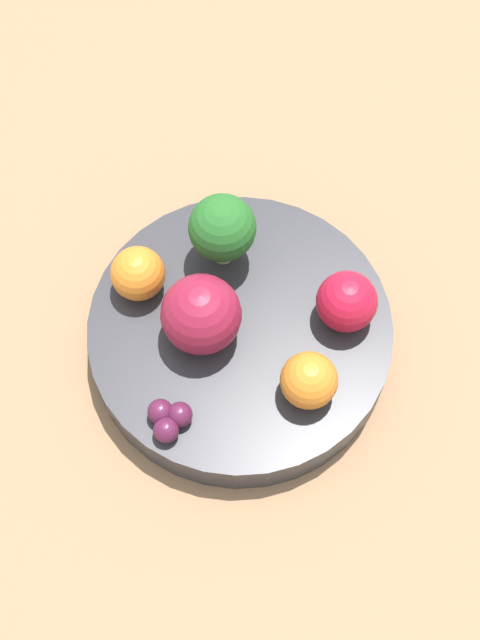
{
  "coord_description": "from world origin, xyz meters",
  "views": [
    {
      "loc": [
        -0.1,
        -0.26,
        0.65
      ],
      "look_at": [
        0.0,
        0.0,
        0.06
      ],
      "focal_mm": 50.0,
      "sensor_mm": 36.0,
      "label": 1
    }
  ],
  "objects_px": {
    "bowl": "(240,336)",
    "broccoli": "(222,229)",
    "orange_front": "(138,274)",
    "orange_back": "(309,380)",
    "apple_green": "(347,302)",
    "grape_cluster": "(169,419)",
    "apple_red": "(201,315)"
  },
  "relations": [
    {
      "from": "orange_back",
      "to": "bowl",
      "type": "bearing_deg",
      "value": 112.0
    },
    {
      "from": "bowl",
      "to": "broccoli",
      "type": "distance_m",
      "value": 0.08
    },
    {
      "from": "bowl",
      "to": "grape_cluster",
      "type": "xyz_separation_m",
      "value": [
        -0.07,
        -0.05,
        0.03
      ]
    },
    {
      "from": "apple_red",
      "to": "orange_back",
      "type": "relative_size",
      "value": 1.42
    },
    {
      "from": "apple_red",
      "to": "apple_green",
      "type": "relative_size",
      "value": 1.3
    },
    {
      "from": "orange_front",
      "to": "grape_cluster",
      "type": "relative_size",
      "value": 1.26
    },
    {
      "from": "bowl",
      "to": "apple_red",
      "type": "bearing_deg",
      "value": 169.0
    },
    {
      "from": "bowl",
      "to": "orange_front",
      "type": "relative_size",
      "value": 5.56
    },
    {
      "from": "bowl",
      "to": "orange_back",
      "type": "xyz_separation_m",
      "value": [
        0.03,
        -0.06,
        0.04
      ]
    },
    {
      "from": "apple_red",
      "to": "orange_back",
      "type": "xyz_separation_m",
      "value": [
        0.05,
        -0.07,
        -0.01
      ]
    },
    {
      "from": "apple_green",
      "to": "orange_front",
      "type": "bearing_deg",
      "value": 150.02
    },
    {
      "from": "bowl",
      "to": "apple_red",
      "type": "distance_m",
      "value": 0.05
    },
    {
      "from": "orange_back",
      "to": "broccoli",
      "type": "bearing_deg",
      "value": 97.62
    },
    {
      "from": "apple_red",
      "to": "orange_front",
      "type": "distance_m",
      "value": 0.06
    },
    {
      "from": "bowl",
      "to": "broccoli",
      "type": "relative_size",
      "value": 3.48
    },
    {
      "from": "bowl",
      "to": "apple_green",
      "type": "height_order",
      "value": "apple_green"
    },
    {
      "from": "orange_front",
      "to": "broccoli",
      "type": "bearing_deg",
      "value": 2.8
    },
    {
      "from": "apple_green",
      "to": "grape_cluster",
      "type": "xyz_separation_m",
      "value": [
        -0.15,
        -0.03,
        -0.01
      ]
    },
    {
      "from": "broccoli",
      "to": "orange_front",
      "type": "bearing_deg",
      "value": -177.2
    },
    {
      "from": "broccoli",
      "to": "orange_back",
      "type": "distance_m",
      "value": 0.13
    },
    {
      "from": "orange_front",
      "to": "bowl",
      "type": "bearing_deg",
      "value": -44.61
    },
    {
      "from": "broccoli",
      "to": "orange_back",
      "type": "relative_size",
      "value": 1.59
    },
    {
      "from": "orange_back",
      "to": "grape_cluster",
      "type": "distance_m",
      "value": 0.1
    },
    {
      "from": "orange_front",
      "to": "grape_cluster",
      "type": "distance_m",
      "value": 0.11
    },
    {
      "from": "orange_back",
      "to": "grape_cluster",
      "type": "bearing_deg",
      "value": 172.94
    },
    {
      "from": "apple_red",
      "to": "apple_green",
      "type": "bearing_deg",
      "value": -13.57
    },
    {
      "from": "broccoli",
      "to": "apple_red",
      "type": "xyz_separation_m",
      "value": [
        -0.04,
        -0.06,
        -0.01
      ]
    },
    {
      "from": "apple_green",
      "to": "orange_back",
      "type": "distance_m",
      "value": 0.07
    },
    {
      "from": "apple_green",
      "to": "orange_front",
      "type": "height_order",
      "value": "apple_green"
    },
    {
      "from": "broccoli",
      "to": "apple_red",
      "type": "relative_size",
      "value": 1.12
    },
    {
      "from": "orange_front",
      "to": "orange_back",
      "type": "distance_m",
      "value": 0.15
    },
    {
      "from": "orange_front",
      "to": "orange_back",
      "type": "xyz_separation_m",
      "value": [
        0.08,
        -0.12,
        0.0
      ]
    }
  ]
}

